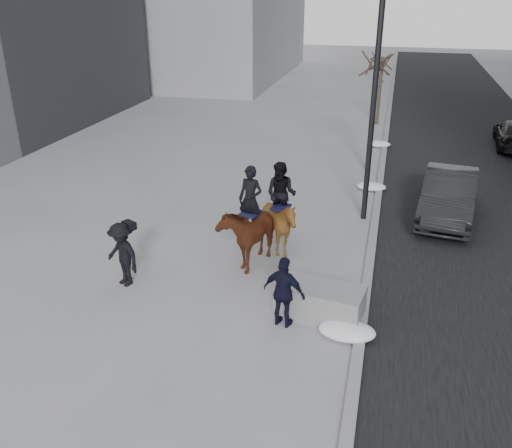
% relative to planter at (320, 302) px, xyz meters
% --- Properties ---
extents(ground, '(120.00, 120.00, 0.00)m').
position_rel_planter_xyz_m(ground, '(-1.98, 0.43, -0.40)').
color(ground, gray).
rests_on(ground, ground).
extents(road, '(8.00, 90.00, 0.01)m').
position_rel_planter_xyz_m(road, '(5.02, 10.43, -0.40)').
color(road, black).
rests_on(road, ground).
extents(curb, '(0.25, 90.00, 0.12)m').
position_rel_planter_xyz_m(curb, '(1.02, 10.43, -0.34)').
color(curb, gray).
rests_on(curb, ground).
extents(planter, '(2.15, 1.30, 0.81)m').
position_rel_planter_xyz_m(planter, '(0.00, 0.00, 0.00)').
color(planter, gray).
rests_on(planter, ground).
extents(car_near, '(2.27, 4.95, 1.57)m').
position_rel_planter_xyz_m(car_near, '(3.32, 7.05, 0.38)').
color(car_near, black).
rests_on(car_near, ground).
extents(tree_near, '(1.20, 1.20, 5.27)m').
position_rel_planter_xyz_m(tree_near, '(0.42, 11.37, 2.23)').
color(tree_near, '#32231D').
rests_on(tree_near, ground).
extents(tree_far, '(1.20, 1.20, 4.06)m').
position_rel_planter_xyz_m(tree_far, '(0.42, 19.85, 1.63)').
color(tree_far, '#362B20').
rests_on(tree_far, ground).
extents(mounted_left, '(1.44, 2.33, 2.80)m').
position_rel_planter_xyz_m(mounted_left, '(-2.35, 2.32, 0.64)').
color(mounted_left, '#4C1C0F').
rests_on(mounted_left, ground).
extents(mounted_right, '(1.64, 1.80, 2.75)m').
position_rel_planter_xyz_m(mounted_right, '(-1.63, 3.03, 0.70)').
color(mounted_right, '#4F2A0F').
rests_on(mounted_right, ground).
extents(feeder, '(1.10, 0.97, 1.75)m').
position_rel_planter_xyz_m(feeder, '(-0.77, -0.56, 0.47)').
color(feeder, black).
rests_on(feeder, ground).
extents(camera_crew, '(1.31, 1.09, 1.75)m').
position_rel_planter_xyz_m(camera_crew, '(-5.21, 0.24, 0.48)').
color(camera_crew, black).
rests_on(camera_crew, ground).
extents(lamppost, '(0.25, 1.91, 9.09)m').
position_rel_planter_xyz_m(lamppost, '(0.62, 6.07, 4.59)').
color(lamppost, black).
rests_on(lamppost, ground).
extents(snow_piles, '(1.29, 16.65, 0.33)m').
position_rel_planter_xyz_m(snow_piles, '(0.72, 6.80, -0.25)').
color(snow_piles, white).
rests_on(snow_piles, ground).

